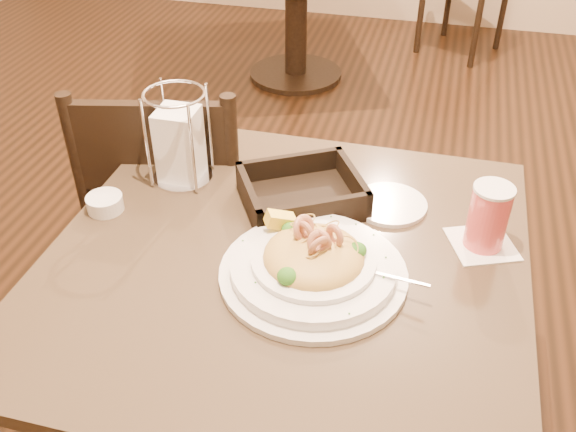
% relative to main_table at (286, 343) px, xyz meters
% --- Properties ---
extents(main_table, '(0.90, 0.90, 0.76)m').
position_rel_main_table_xyz_m(main_table, '(0.00, 0.00, 0.00)').
color(main_table, black).
rests_on(main_table, ground).
extents(dining_chair_near, '(0.50, 0.50, 0.93)m').
position_rel_main_table_xyz_m(dining_chair_near, '(-0.41, 0.38, -0.02)').
color(dining_chair_near, black).
rests_on(dining_chair_near, ground).
extents(pasta_bowl, '(0.38, 0.34, 0.11)m').
position_rel_main_table_xyz_m(pasta_bowl, '(0.06, -0.04, 0.27)').
color(pasta_bowl, white).
rests_on(pasta_bowl, main_table).
extents(drink_glass, '(0.15, 0.15, 0.13)m').
position_rel_main_table_xyz_m(drink_glass, '(0.36, 0.13, 0.31)').
color(drink_glass, white).
rests_on(drink_glass, main_table).
extents(bread_basket, '(0.30, 0.29, 0.07)m').
position_rel_main_table_xyz_m(bread_basket, '(-0.01, 0.17, 0.26)').
color(bread_basket, black).
rests_on(bread_basket, main_table).
extents(napkin_caddy, '(0.13, 0.13, 0.21)m').
position_rel_main_table_xyz_m(napkin_caddy, '(-0.29, 0.21, 0.33)').
color(napkin_caddy, silver).
rests_on(napkin_caddy, main_table).
extents(side_plate, '(0.20, 0.20, 0.01)m').
position_rel_main_table_xyz_m(side_plate, '(0.17, 0.21, 0.25)').
color(side_plate, white).
rests_on(side_plate, main_table).
extents(butter_ramekin, '(0.09, 0.09, 0.03)m').
position_rel_main_table_xyz_m(butter_ramekin, '(-0.40, 0.05, 0.26)').
color(butter_ramekin, white).
rests_on(butter_ramekin, main_table).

